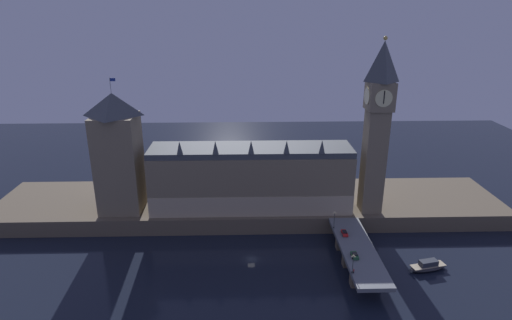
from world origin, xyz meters
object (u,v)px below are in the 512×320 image
object	(u,v)px
clock_tower	(377,124)
street_lamp_near	(353,262)
car_northbound_lead	(345,233)
boat_downstream	(428,266)
victoria_tower	(118,153)
street_lamp_far	(334,218)
car_northbound_trail	(355,255)
pedestrian_near_rail	(354,271)

from	to	relation	value
clock_tower	street_lamp_near	distance (m)	58.75
car_northbound_lead	boat_downstream	size ratio (longest dim) A/B	0.31
victoria_tower	car_northbound_lead	size ratio (longest dim) A/B	11.91
street_lamp_far	clock_tower	bearing A→B (deg)	41.50
car_northbound_lead	street_lamp_near	bearing A→B (deg)	-96.99
clock_tower	car_northbound_lead	bearing A→B (deg)	-125.63
clock_tower	car_northbound_trail	distance (m)	53.38
car_northbound_lead	street_lamp_far	bearing A→B (deg)	121.07
pedestrian_near_rail	boat_downstream	world-z (taller)	pedestrian_near_rail
car_northbound_trail	street_lamp_near	world-z (taller)	street_lamp_near
victoria_tower	pedestrian_near_rail	xyz separation A→B (m)	(85.31, -49.81, -23.49)
victoria_tower	street_lamp_far	world-z (taller)	victoria_tower
victoria_tower	pedestrian_near_rail	world-z (taller)	victoria_tower
car_northbound_trail	street_lamp_far	distance (m)	20.90
car_northbound_lead	clock_tower	bearing A→B (deg)	54.37
victoria_tower	street_lamp_far	xyz separation A→B (m)	(84.91, -20.16, -20.03)
pedestrian_near_rail	street_lamp_near	size ratio (longest dim) A/B	0.26
clock_tower	street_lamp_near	world-z (taller)	clock_tower
pedestrian_near_rail	street_lamp_far	size ratio (longest dim) A/B	0.24
street_lamp_near	street_lamp_far	bearing A→B (deg)	90.00
victoria_tower	street_lamp_near	distance (m)	100.40
street_lamp_near	boat_downstream	xyz separation A→B (m)	(29.87, 11.45, -9.85)
street_lamp_far	boat_downstream	world-z (taller)	street_lamp_far
victoria_tower	street_lamp_far	distance (m)	89.54
car_northbound_lead	street_lamp_near	size ratio (longest dim) A/B	0.70
street_lamp_far	car_northbound_lead	bearing A→B (deg)	-58.93
victoria_tower	clock_tower	bearing A→B (deg)	-2.38
boat_downstream	street_lamp_far	bearing A→B (deg)	148.93
clock_tower	car_northbound_lead	world-z (taller)	clock_tower
victoria_tower	boat_downstream	world-z (taller)	victoria_tower
victoria_tower	boat_downstream	distance (m)	124.65
clock_tower	street_lamp_far	size ratio (longest dim) A/B	10.06
clock_tower	victoria_tower	distance (m)	103.72
victoria_tower	street_lamp_near	size ratio (longest dim) A/B	8.29
street_lamp_near	street_lamp_far	size ratio (longest dim) A/B	0.95
street_lamp_far	boat_downstream	distance (m)	36.29
clock_tower	boat_downstream	world-z (taller)	clock_tower
car_northbound_trail	car_northbound_lead	bearing A→B (deg)	90.00
car_northbound_lead	street_lamp_near	world-z (taller)	street_lamp_near
boat_downstream	pedestrian_near_rail	bearing A→B (deg)	-158.43
pedestrian_near_rail	street_lamp_far	distance (m)	29.85
car_northbound_lead	pedestrian_near_rail	distance (m)	24.80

